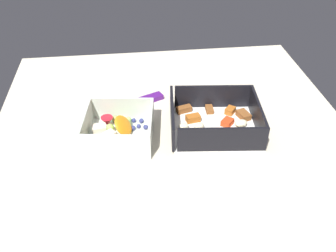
{
  "coord_description": "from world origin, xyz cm",
  "views": [
    {
      "loc": [
        -9.06,
        -67.63,
        53.79
      ],
      "look_at": [
        -1.1,
        -1.32,
        4.0
      ],
      "focal_mm": 40.77,
      "sensor_mm": 36.0,
      "label": 1
    }
  ],
  "objects": [
    {
      "name": "candy_bar",
      "position": [
        -4.18,
        12.32,
        2.6
      ],
      "size": [
        7.37,
        5.05,
        1.2
      ],
      "primitive_type": "cube",
      "rotation": [
        0.0,
        0.0,
        0.42
      ],
      "color": "#51197A",
      "rests_on": "table_surface"
    },
    {
      "name": "pasta_container",
      "position": [
        9.74,
        -0.86,
        3.94
      ],
      "size": [
        20.56,
        18.78,
        6.34
      ],
      "rotation": [
        0.0,
        0.0,
        -0.1
      ],
      "color": "white",
      "rests_on": "table_surface"
    },
    {
      "name": "table_surface",
      "position": [
        0.0,
        0.0,
        1.0
      ],
      "size": [
        80.0,
        80.0,
        2.0
      ],
      "primitive_type": "cube",
      "color": "beige",
      "rests_on": "ground"
    },
    {
      "name": "paper_cup_liner",
      "position": [
        -21.93,
        4.5,
        2.89
      ],
      "size": [
        3.66,
        3.66,
        1.78
      ],
      "primitive_type": "cylinder",
      "color": "white",
      "rests_on": "table_surface"
    },
    {
      "name": "fruit_bowl",
      "position": [
        -11.97,
        -1.68,
        4.06
      ],
      "size": [
        16.26,
        15.79,
        5.99
      ],
      "rotation": [
        0.0,
        0.0,
        -0.13
      ],
      "color": "silver",
      "rests_on": "table_surface"
    }
  ]
}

